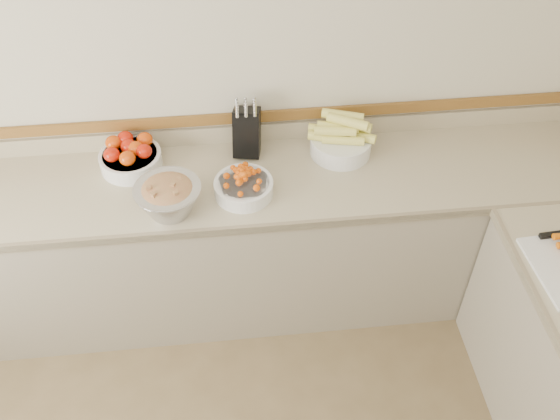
{
  "coord_description": "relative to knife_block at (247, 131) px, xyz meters",
  "views": [
    {
      "loc": [
        0.14,
        -0.61,
        2.95
      ],
      "look_at": [
        0.35,
        1.35,
        1.0
      ],
      "focal_mm": 40.0,
      "sensor_mm": 36.0,
      "label": 1
    }
  ],
  "objects": [
    {
      "name": "rhubarb_bowl",
      "position": [
        -0.39,
        -0.4,
        -0.04
      ],
      "size": [
        0.31,
        0.31,
        0.18
      ],
      "color": "#B2B2BA",
      "rests_on": "counter_back"
    },
    {
      "name": "corn_bowl",
      "position": [
        0.47,
        -0.05,
        -0.05
      ],
      "size": [
        0.35,
        0.31,
        0.23
      ],
      "color": "white",
      "rests_on": "counter_back"
    },
    {
      "name": "tomato_bowl",
      "position": [
        -0.59,
        -0.05,
        -0.06
      ],
      "size": [
        0.31,
        0.31,
        0.15
      ],
      "color": "white",
      "rests_on": "counter_back"
    },
    {
      "name": "knife_block",
      "position": [
        0.0,
        0.0,
        0.0
      ],
      "size": [
        0.16,
        0.18,
        0.32
      ],
      "color": "black",
      "rests_on": "counter_back"
    },
    {
      "name": "cherry_tomato_bowl",
      "position": [
        -0.04,
        -0.31,
        -0.08
      ],
      "size": [
        0.29,
        0.29,
        0.15
      ],
      "color": "white",
      "rests_on": "counter_back"
    },
    {
      "name": "back_wall",
      "position": [
        -0.24,
        0.1,
        0.27
      ],
      "size": [
        4.0,
        0.0,
        4.0
      ],
      "primitive_type": "plane",
      "rotation": [
        1.57,
        0.0,
        0.0
      ],
      "color": "beige",
      "rests_on": "ground_plane"
    },
    {
      "name": "counter_back",
      "position": [
        -0.24,
        -0.22,
        -0.58
      ],
      "size": [
        4.0,
        0.65,
        1.08
      ],
      "color": "tan",
      "rests_on": "ground_plane"
    }
  ]
}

